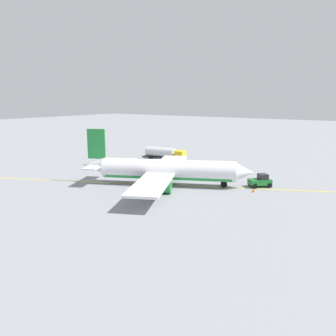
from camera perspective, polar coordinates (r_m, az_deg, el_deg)
ground_plane at (r=59.45m, az=-0.00°, el=-2.83°), size 400.00×400.00×0.00m
airplane at (r=58.96m, az=-0.50°, el=-0.41°), size 28.34×30.93×9.46m
fuel_tanker at (r=82.46m, az=-0.64°, el=2.43°), size 10.87×3.95×3.15m
pushback_tug at (r=60.17m, az=15.00°, el=-2.07°), size 4.02×4.04×2.20m
refueling_worker at (r=74.77m, az=3.18°, el=0.77°), size 0.62×0.62×1.71m
safety_cone_nose at (r=56.65m, az=13.92°, el=-3.60°), size 0.53×0.53×0.59m
taxi_line_marking at (r=59.45m, az=-0.00°, el=-2.83°), size 67.36×30.97×0.01m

